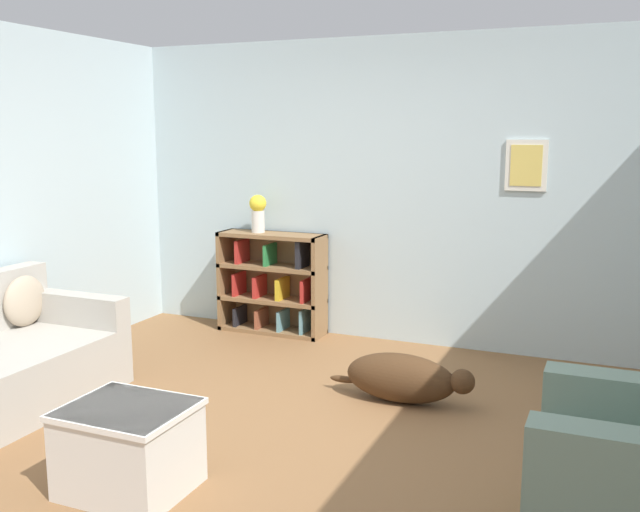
# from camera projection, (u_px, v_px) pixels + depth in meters

# --- Properties ---
(ground_plane) EXTENTS (14.00, 14.00, 0.00)m
(ground_plane) POSITION_uv_depth(u_px,v_px,m) (294.00, 440.00, 4.25)
(ground_plane) COLOR brown
(wall_back) EXTENTS (5.60, 0.13, 2.60)m
(wall_back) POSITION_uv_depth(u_px,v_px,m) (405.00, 192.00, 6.06)
(wall_back) COLOR silver
(wall_back) RESTS_ON ground_plane
(bookshelf) EXTENTS (0.98, 0.30, 0.91)m
(bookshelf) POSITION_uv_depth(u_px,v_px,m) (273.00, 283.00, 6.48)
(bookshelf) COLOR olive
(bookshelf) RESTS_ON ground_plane
(coffee_table) EXTENTS (0.62, 0.54, 0.45)m
(coffee_table) POSITION_uv_depth(u_px,v_px,m) (129.00, 446.00, 3.62)
(coffee_table) COLOR silver
(coffee_table) RESTS_ON ground_plane
(dog) EXTENTS (1.03, 0.30, 0.34)m
(dog) POSITION_uv_depth(u_px,v_px,m) (403.00, 378.00, 4.82)
(dog) COLOR #472D19
(dog) RESTS_ON ground_plane
(vase) EXTENTS (0.15, 0.15, 0.34)m
(vase) POSITION_uv_depth(u_px,v_px,m) (258.00, 211.00, 6.40)
(vase) COLOR silver
(vase) RESTS_ON bookshelf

